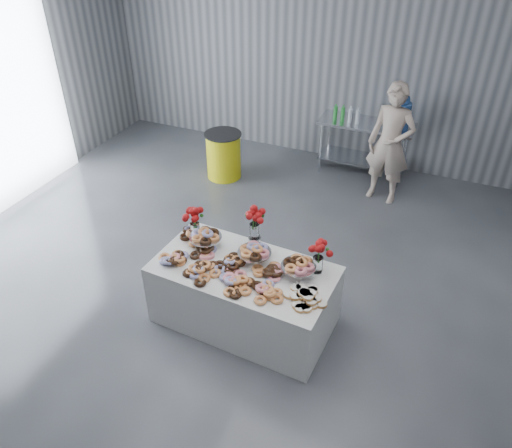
{
  "coord_description": "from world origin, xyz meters",
  "views": [
    {
      "loc": [
        2.02,
        -3.41,
        4.11
      ],
      "look_at": [
        0.25,
        0.7,
        0.98
      ],
      "focal_mm": 35.0,
      "sensor_mm": 36.0,
      "label": 1
    }
  ],
  "objects_px": {
    "display_table": "(244,295)",
    "person": "(390,144)",
    "water_jug": "(401,112)",
    "prep_table": "(365,139)",
    "trash_barrel": "(224,155)"
  },
  "relations": [
    {
      "from": "display_table",
      "to": "person",
      "type": "relative_size",
      "value": 1.05
    },
    {
      "from": "prep_table",
      "to": "person",
      "type": "relative_size",
      "value": 0.83
    },
    {
      "from": "prep_table",
      "to": "person",
      "type": "xyz_separation_m",
      "value": [
        0.49,
        -0.66,
        0.29
      ]
    },
    {
      "from": "water_jug",
      "to": "display_table",
      "type": "bearing_deg",
      "value": -102.85
    },
    {
      "from": "display_table",
      "to": "water_jug",
      "type": "height_order",
      "value": "water_jug"
    },
    {
      "from": "display_table",
      "to": "prep_table",
      "type": "relative_size",
      "value": 1.27
    },
    {
      "from": "trash_barrel",
      "to": "display_table",
      "type": "bearing_deg",
      "value": -59.77
    },
    {
      "from": "person",
      "to": "trash_barrel",
      "type": "bearing_deg",
      "value": -163.56
    },
    {
      "from": "trash_barrel",
      "to": "water_jug",
      "type": "bearing_deg",
      "value": 21.73
    },
    {
      "from": "display_table",
      "to": "prep_table",
      "type": "xyz_separation_m",
      "value": [
        0.39,
        3.88,
        0.24
      ]
    },
    {
      "from": "person",
      "to": "water_jug",
      "type": "bearing_deg",
      "value": 97.82
    },
    {
      "from": "prep_table",
      "to": "person",
      "type": "bearing_deg",
      "value": -53.17
    },
    {
      "from": "display_table",
      "to": "water_jug",
      "type": "distance_m",
      "value": 4.06
    },
    {
      "from": "display_table",
      "to": "water_jug",
      "type": "bearing_deg",
      "value": 77.15
    },
    {
      "from": "display_table",
      "to": "person",
      "type": "distance_m",
      "value": 3.39
    }
  ]
}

